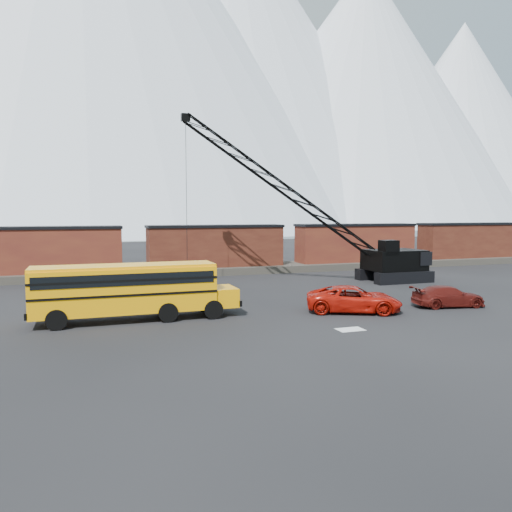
{
  "coord_description": "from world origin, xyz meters",
  "views": [
    {
      "loc": [
        -12.57,
        -26.62,
        6.12
      ],
      "look_at": [
        -0.89,
        7.07,
        3.0
      ],
      "focal_mm": 35.0,
      "sensor_mm": 36.0,
      "label": 1
    }
  ],
  "objects": [
    {
      "name": "ground",
      "position": [
        0.0,
        0.0,
        0.0
      ],
      "size": [
        160.0,
        160.0,
        0.0
      ],
      "primitive_type": "plane",
      "color": "black",
      "rests_on": "ground"
    },
    {
      "name": "mountain_ridge",
      "position": [
        6.2,
        282.78,
        92.57
      ],
      "size": [
        800.0,
        340.0,
        240.0
      ],
      "color": "white",
      "rests_on": "ground"
    },
    {
      "name": "gravel_berm",
      "position": [
        0.0,
        22.0,
        0.35
      ],
      "size": [
        120.0,
        5.0,
        0.7
      ],
      "primitive_type": "cube",
      "color": "#403B35",
      "rests_on": "ground"
    },
    {
      "name": "boxcar_west_near",
      "position": [
        -16.0,
        22.0,
        2.76
      ],
      "size": [
        13.7,
        3.1,
        4.17
      ],
      "color": "#4D1B16",
      "rests_on": "gravel_berm"
    },
    {
      "name": "boxcar_mid",
      "position": [
        0.0,
        22.0,
        2.76
      ],
      "size": [
        13.7,
        3.1,
        4.17
      ],
      "color": "#542517",
      "rests_on": "gravel_berm"
    },
    {
      "name": "boxcar_east_near",
      "position": [
        16.0,
        22.0,
        2.76
      ],
      "size": [
        13.7,
        3.1,
        4.17
      ],
      "color": "#4D1B16",
      "rests_on": "gravel_berm"
    },
    {
      "name": "boxcar_east_far",
      "position": [
        32.0,
        22.0,
        2.76
      ],
      "size": [
        13.7,
        3.1,
        4.17
      ],
      "color": "#542517",
      "rests_on": "gravel_berm"
    },
    {
      "name": "snow_patch",
      "position": [
        0.5,
        -4.0,
        0.01
      ],
      "size": [
        1.4,
        0.9,
        0.02
      ],
      "primitive_type": "cube",
      "color": "silver",
      "rests_on": "ground"
    },
    {
      "name": "school_bus",
      "position": [
        -10.08,
        2.06,
        1.79
      ],
      "size": [
        11.65,
        2.65,
        3.19
      ],
      "color": "orange",
      "rests_on": "ground"
    },
    {
      "name": "red_pickup",
      "position": [
        3.04,
        0.04,
        0.8
      ],
      "size": [
        6.36,
        4.84,
        1.61
      ],
      "primitive_type": "imported",
      "rotation": [
        0.0,
        0.0,
        1.14
      ],
      "color": "#AC1208",
      "rests_on": "ground"
    },
    {
      "name": "maroon_suv",
      "position": [
        9.73,
        -0.46,
        0.68
      ],
      "size": [
        4.95,
        2.66,
        1.36
      ],
      "primitive_type": "imported",
      "rotation": [
        0.0,
        0.0,
        1.41
      ],
      "color": "#4D110D",
      "rests_on": "ground"
    },
    {
      "name": "crawler_crane",
      "position": [
        4.11,
        12.64,
        7.76
      ],
      "size": [
        21.36,
        5.4,
        14.26
      ],
      "color": "black",
      "rests_on": "ground"
    }
  ]
}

